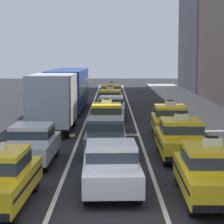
% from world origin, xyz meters
% --- Properties ---
extents(ground_plane, '(160.00, 160.00, 0.00)m').
position_xyz_m(ground_plane, '(0.00, 0.00, 0.00)').
color(ground_plane, '#232326').
extents(lane_stripe_left_center, '(0.14, 80.00, 0.01)m').
position_xyz_m(lane_stripe_left_center, '(-1.60, 20.00, 0.00)').
color(lane_stripe_left_center, silver).
rests_on(lane_stripe_left_center, ground).
extents(lane_stripe_center_right, '(0.14, 80.00, 0.01)m').
position_xyz_m(lane_stripe_center_right, '(1.60, 20.00, 0.00)').
color(lane_stripe_center_right, silver).
rests_on(lane_stripe_center_right, ground).
extents(sedan_left_second, '(1.85, 4.34, 1.58)m').
position_xyz_m(sedan_left_second, '(-3.06, 7.03, 0.85)').
color(sedan_left_second, black).
rests_on(sedan_left_second, ground).
extents(box_truck_left_third, '(2.35, 6.98, 3.27)m').
position_xyz_m(box_truck_left_third, '(-3.17, 15.56, 1.78)').
color(box_truck_left_third, black).
rests_on(box_truck_left_third, ground).
extents(bus_left_fourth, '(2.60, 11.22, 3.22)m').
position_xyz_m(bus_left_fourth, '(-3.30, 26.28, 1.82)').
color(bus_left_fourth, black).
rests_on(bus_left_fourth, ground).
extents(sedan_center_nearest, '(1.90, 4.36, 1.58)m').
position_xyz_m(sedan_center_nearest, '(0.10, 2.92, 0.85)').
color(sedan_center_nearest, black).
rests_on(sedan_center_nearest, ground).
extents(sedan_center_second, '(1.78, 4.31, 1.58)m').
position_xyz_m(sedan_center_second, '(-0.16, 9.07, 0.85)').
color(sedan_center_second, black).
rests_on(sedan_center_second, ground).
extents(taxi_center_third, '(1.86, 4.57, 1.96)m').
position_xyz_m(taxi_center_third, '(-0.17, 14.72, 0.88)').
color(taxi_center_third, black).
rests_on(taxi_center_third, ground).
extents(sedan_center_fourth, '(1.89, 4.35, 1.58)m').
position_xyz_m(sedan_center_fourth, '(0.09, 20.80, 0.85)').
color(sedan_center_fourth, black).
rests_on(sedan_center_fourth, ground).
extents(taxi_center_fifth, '(1.91, 4.60, 1.96)m').
position_xyz_m(taxi_center_fifth, '(-0.00, 25.88, 0.88)').
color(taxi_center_fifth, black).
rests_on(taxi_center_fifth, ground).
extents(taxi_center_sixth, '(1.93, 4.60, 1.96)m').
position_xyz_m(taxi_center_sixth, '(0.05, 32.06, 0.88)').
color(taxi_center_sixth, black).
rests_on(taxi_center_sixth, ground).
extents(taxi_right_nearest, '(1.91, 4.60, 1.96)m').
position_xyz_m(taxi_right_nearest, '(3.09, 1.97, 0.88)').
color(taxi_right_nearest, black).
rests_on(taxi_right_nearest, ground).
extents(taxi_right_second, '(1.88, 4.58, 1.96)m').
position_xyz_m(taxi_right_second, '(3.01, 8.03, 0.88)').
color(taxi_right_second, black).
rests_on(taxi_right_second, ground).
extents(taxi_right_third, '(1.95, 4.61, 1.96)m').
position_xyz_m(taxi_right_third, '(3.26, 13.79, 0.88)').
color(taxi_right_third, black).
rests_on(taxi_right_third, ground).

